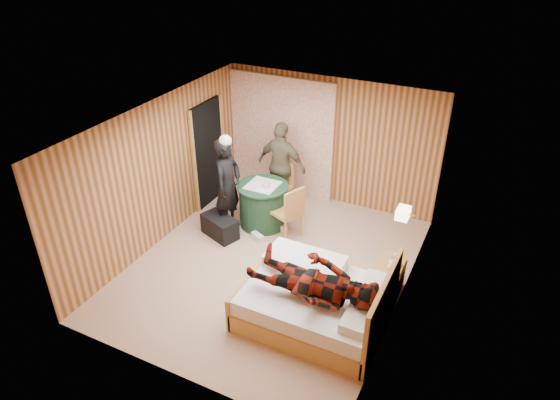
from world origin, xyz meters
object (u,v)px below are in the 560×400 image
at_px(man_at_table, 282,166).
at_px(chair_near, 290,209).
at_px(chair_far, 281,182).
at_px(nightstand, 388,277).
at_px(bed, 317,301).
at_px(round_table, 263,204).
at_px(woman_standing, 228,186).
at_px(man_on_bed, 313,274).
at_px(duffel_bag, 220,227).
at_px(wall_lamp, 403,213).

bearing_deg(man_at_table, chair_near, 128.07).
bearing_deg(man_at_table, chair_far, 107.17).
height_order(chair_far, chair_near, chair_near).
distance_m(nightstand, man_at_table, 3.12).
xyz_separation_m(bed, round_table, (-1.84, 1.87, 0.11)).
xyz_separation_m(chair_far, woman_standing, (-0.50, -1.12, 0.34)).
xyz_separation_m(chair_far, chair_near, (0.62, -0.92, 0.05)).
distance_m(chair_far, man_at_table, 0.33).
height_order(bed, nightstand, bed).
distance_m(nightstand, chair_near, 2.09).
relative_size(bed, man_on_bed, 1.12).
relative_size(nightstand, duffel_bag, 0.83).
distance_m(nightstand, round_table, 2.74).
distance_m(chair_near, man_on_bed, 2.29).
xyz_separation_m(wall_lamp, chair_far, (-2.63, 1.36, -0.76)).
bearing_deg(nightstand, woman_standing, 171.13).
bearing_deg(wall_lamp, man_on_bed, -117.89).
bearing_deg(round_table, man_on_bed, -48.37).
xyz_separation_m(chair_near, man_at_table, (-0.63, 0.97, 0.28)).
bearing_deg(bed, wall_lamp, 57.14).
height_order(bed, chair_near, bed).
relative_size(chair_near, man_at_table, 0.58).
relative_size(wall_lamp, woman_standing, 0.15).
height_order(man_at_table, man_on_bed, man_on_bed).
height_order(chair_far, duffel_bag, chair_far).
relative_size(woman_standing, man_at_table, 1.02).
bearing_deg(round_table, man_at_table, 90.00).
height_order(nightstand, round_table, round_table).
height_order(nightstand, woman_standing, woman_standing).
bearing_deg(man_at_table, nightstand, 152.66).
height_order(nightstand, man_at_table, man_at_table).
xyz_separation_m(round_table, chair_near, (0.63, -0.20, 0.17)).
relative_size(round_table, man_at_table, 0.54).
relative_size(bed, man_at_table, 1.15).
distance_m(nightstand, chair_far, 3.05).
distance_m(wall_lamp, duffel_bag, 3.34).
xyz_separation_m(nightstand, woman_standing, (-3.08, 0.48, 0.60)).
xyz_separation_m(round_table, chair_far, (0.01, 0.73, 0.13)).
height_order(wall_lamp, chair_far, wall_lamp).
relative_size(man_at_table, man_on_bed, 0.97).
bearing_deg(chair_near, nightstand, 93.31).
relative_size(round_table, duffel_bag, 1.37).
xyz_separation_m(chair_far, man_at_table, (-0.01, 0.05, 0.32)).
relative_size(wall_lamp, bed, 0.13).
xyz_separation_m(wall_lamp, nightstand, (-0.04, -0.23, -1.02)).
bearing_deg(man_on_bed, woman_standing, 143.96).
xyz_separation_m(round_table, man_at_table, (0.00, 0.78, 0.45)).
bearing_deg(round_table, chair_near, -17.23).
height_order(woman_standing, man_at_table, woman_standing).
relative_size(bed, woman_standing, 1.13).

